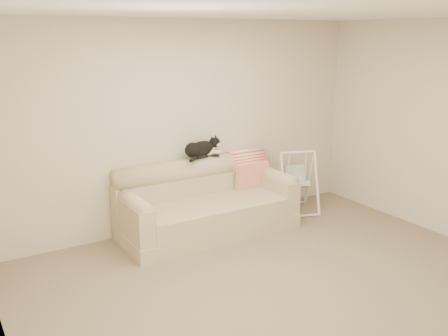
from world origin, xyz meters
The scene contains 8 objects.
ground_plane centered at (0.00, 0.00, 0.00)m, with size 5.00×5.00×0.00m, color #6C604C.
room_shell centered at (0.00, 0.00, 1.53)m, with size 5.04×4.04×2.60m.
sofa centered at (0.04, 1.62, 0.35)m, with size 2.20×0.93×0.90m.
remote_a centered at (0.11, 1.83, 0.91)m, with size 0.19×0.08×0.03m.
remote_b centered at (0.28, 1.85, 0.91)m, with size 0.17×0.13×0.02m.
tuxedo_cat centered at (0.12, 1.85, 1.01)m, with size 0.61×0.42×0.25m.
throw_blanket centered at (0.80, 1.84, 0.72)m, with size 0.50×0.38×0.58m.
baby_swing centered at (1.49, 1.61, 0.43)m, with size 0.68×0.70×0.87m.
Camera 1 is at (-2.84, -3.54, 2.42)m, focal length 40.00 mm.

